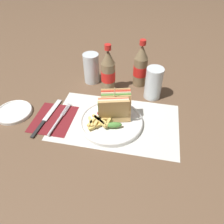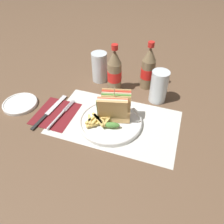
% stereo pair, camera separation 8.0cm
% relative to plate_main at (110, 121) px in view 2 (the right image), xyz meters
% --- Properties ---
extents(ground_plane, '(4.00, 4.00, 0.00)m').
position_rel_plate_main_xyz_m(ground_plane, '(-0.02, -0.01, -0.01)').
color(ground_plane, brown).
extents(placemat, '(0.46, 0.28, 0.00)m').
position_rel_plate_main_xyz_m(placemat, '(0.02, 0.01, -0.01)').
color(placemat, silver).
rests_on(placemat, ground_plane).
extents(plate_main, '(0.24, 0.24, 0.02)m').
position_rel_plate_main_xyz_m(plate_main, '(0.00, 0.00, 0.00)').
color(plate_main, white).
rests_on(plate_main, ground_plane).
extents(club_sandwich, '(0.12, 0.12, 0.14)m').
position_rel_plate_main_xyz_m(club_sandwich, '(0.01, 0.01, 0.06)').
color(club_sandwich, tan).
rests_on(club_sandwich, plate_main).
extents(fries_pile, '(0.10, 0.09, 0.02)m').
position_rel_plate_main_xyz_m(fries_pile, '(-0.03, -0.03, 0.02)').
color(fries_pile, '#E5C166').
rests_on(fries_pile, plate_main).
extents(ketchup_blob, '(0.03, 0.03, 0.01)m').
position_rel_plate_main_xyz_m(ketchup_blob, '(-0.04, 0.02, 0.02)').
color(ketchup_blob, maroon).
rests_on(ketchup_blob, plate_main).
extents(napkin, '(0.15, 0.17, 0.00)m').
position_rel_plate_main_xyz_m(napkin, '(-0.22, -0.02, -0.01)').
color(napkin, maroon).
rests_on(napkin, ground_plane).
extents(fork, '(0.03, 0.18, 0.01)m').
position_rel_plate_main_xyz_m(fork, '(-0.19, -0.04, -0.00)').
color(fork, silver).
rests_on(fork, napkin).
extents(knife, '(0.03, 0.22, 0.00)m').
position_rel_plate_main_xyz_m(knife, '(-0.25, -0.02, -0.00)').
color(knife, black).
rests_on(knife, napkin).
extents(coke_bottle_near, '(0.06, 0.06, 0.21)m').
position_rel_plate_main_xyz_m(coke_bottle_near, '(-0.06, 0.21, 0.08)').
color(coke_bottle_near, '#7A6647').
rests_on(coke_bottle_near, ground_plane).
extents(coke_bottle_far, '(0.06, 0.06, 0.21)m').
position_rel_plate_main_xyz_m(coke_bottle_far, '(0.07, 0.28, 0.08)').
color(coke_bottle_far, '#7A6647').
rests_on(coke_bottle_far, ground_plane).
extents(glass_near, '(0.07, 0.07, 0.14)m').
position_rel_plate_main_xyz_m(glass_near, '(0.14, 0.20, 0.05)').
color(glass_near, silver).
rests_on(glass_near, ground_plane).
extents(glass_far, '(0.07, 0.07, 0.14)m').
position_rel_plate_main_xyz_m(glass_far, '(-0.14, 0.26, 0.06)').
color(glass_far, silver).
rests_on(glass_far, ground_plane).
extents(side_saucer, '(0.14, 0.14, 0.01)m').
position_rel_plate_main_xyz_m(side_saucer, '(-0.38, -0.02, -0.00)').
color(side_saucer, white).
rests_on(side_saucer, ground_plane).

